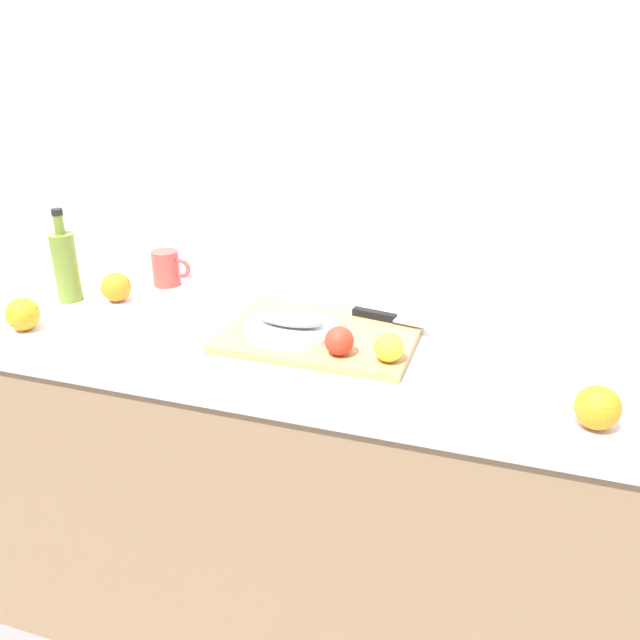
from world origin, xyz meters
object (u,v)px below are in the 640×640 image
object	(u,v)px
fish_fillet	(291,318)
orange_0	(598,407)
cutting_board	(320,336)
olive_oil_bottle	(66,265)
white_plate	(291,328)
chef_knife	(395,319)
coffee_mug_0	(167,268)
lemon_0	(389,347)

from	to	relation	value
fish_fillet	orange_0	bearing A→B (deg)	-15.65
cutting_board	olive_oil_bottle	distance (m)	0.72
white_plate	orange_0	size ratio (longest dim) A/B	2.71
fish_fillet	olive_oil_bottle	world-z (taller)	olive_oil_bottle
chef_knife	coffee_mug_0	xyz separation A→B (m)	(-0.68, 0.11, 0.02)
cutting_board	olive_oil_bottle	bearing A→B (deg)	177.51
white_plate	olive_oil_bottle	distance (m)	0.65
fish_fillet	coffee_mug_0	bearing A→B (deg)	153.22
lemon_0	olive_oil_bottle	xyz separation A→B (m)	(-0.90, 0.13, 0.05)
fish_fillet	coffee_mug_0	xyz separation A→B (m)	(-0.46, 0.23, -0.00)
lemon_0	orange_0	xyz separation A→B (m)	(0.40, -0.10, -0.01)
orange_0	white_plate	bearing A→B (deg)	164.35
cutting_board	orange_0	bearing A→B (deg)	-18.73
chef_knife	coffee_mug_0	world-z (taller)	coffee_mug_0
cutting_board	chef_knife	size ratio (longest dim) A/B	1.51
cutting_board	chef_knife	distance (m)	0.19
white_plate	orange_0	xyz separation A→B (m)	(0.65, -0.18, 0.01)
fish_fillet	olive_oil_bottle	xyz separation A→B (m)	(-0.65, 0.05, 0.05)
chef_knife	coffee_mug_0	bearing A→B (deg)	-179.50
olive_oil_bottle	coffee_mug_0	bearing A→B (deg)	44.81
cutting_board	white_plate	bearing A→B (deg)	-165.84
lemon_0	olive_oil_bottle	distance (m)	0.91
lemon_0	coffee_mug_0	distance (m)	0.78
cutting_board	olive_oil_bottle	world-z (taller)	olive_oil_bottle
orange_0	chef_knife	bearing A→B (deg)	144.53
lemon_0	chef_knife	bearing A→B (deg)	98.33
chef_knife	lemon_0	distance (m)	0.21
cutting_board	orange_0	size ratio (longest dim) A/B	5.42
orange_0	lemon_0	bearing A→B (deg)	165.63
olive_oil_bottle	coffee_mug_0	xyz separation A→B (m)	(0.19, 0.19, -0.05)
chef_knife	olive_oil_bottle	distance (m)	0.87
chef_knife	orange_0	xyz separation A→B (m)	(0.43, -0.31, 0.01)
white_plate	chef_knife	bearing A→B (deg)	30.15
cutting_board	orange_0	distance (m)	0.62
chef_knife	orange_0	bearing A→B (deg)	-26.02
fish_fillet	orange_0	xyz separation A→B (m)	(0.65, -0.18, -0.01)
white_plate	lemon_0	size ratio (longest dim) A/B	3.48
fish_fillet	chef_knife	size ratio (longest dim) A/B	0.57
white_plate	chef_knife	world-z (taller)	chef_knife
fish_fillet	lemon_0	distance (m)	0.26
lemon_0	coffee_mug_0	bearing A→B (deg)	156.25
coffee_mug_0	white_plate	bearing A→B (deg)	-26.78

